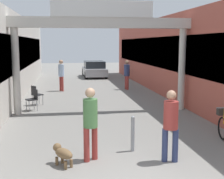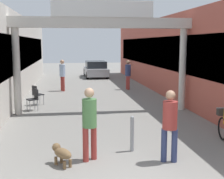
% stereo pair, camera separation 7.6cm
% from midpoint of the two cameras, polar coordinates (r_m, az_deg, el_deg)
% --- Properties ---
extents(storefront_right, '(3.00, 26.00, 4.15)m').
position_cam_midpoint_polar(storefront_right, '(17.41, 13.52, 5.93)').
color(storefront_right, '#B25142').
rests_on(storefront_right, ground_plane).
extents(arcade_sign_gateway, '(7.40, 0.47, 4.41)m').
position_cam_midpoint_polar(arcade_sign_gateway, '(12.47, -2.00, 10.23)').
color(arcade_sign_gateway, beige).
rests_on(arcade_sign_gateway, ground_plane).
extents(pedestrian_with_dog, '(0.47, 0.47, 1.75)m').
position_cam_midpoint_polar(pedestrian_with_dog, '(7.35, -4.27, -5.44)').
color(pedestrian_with_dog, '#99332D').
rests_on(pedestrian_with_dog, ground_plane).
extents(pedestrian_companion, '(0.41, 0.41, 1.70)m').
position_cam_midpoint_polar(pedestrian_companion, '(7.38, 10.39, -5.73)').
color(pedestrian_companion, navy).
rests_on(pedestrian_companion, ground_plane).
extents(pedestrian_carrying_crate, '(0.45, 0.45, 1.83)m').
position_cam_midpoint_polar(pedestrian_carrying_crate, '(18.40, -9.38, 2.99)').
color(pedestrian_carrying_crate, '#99332D').
rests_on(pedestrian_carrying_crate, ground_plane).
extents(pedestrian_elderly_walking, '(0.40, 0.40, 1.77)m').
position_cam_midpoint_polar(pedestrian_elderly_walking, '(18.80, 2.61, 3.09)').
color(pedestrian_elderly_walking, '#99332D').
rests_on(pedestrian_elderly_walking, ground_plane).
extents(dog_on_leash, '(0.55, 0.66, 0.48)m').
position_cam_midpoint_polar(dog_on_leash, '(7.32, -9.35, -11.40)').
color(dog_on_leash, brown).
rests_on(dog_on_leash, ground_plane).
extents(bollard_post_metal, '(0.10, 0.10, 0.93)m').
position_cam_midpoint_polar(bollard_post_metal, '(8.11, 3.53, -7.99)').
color(bollard_post_metal, gray).
rests_on(bollard_post_metal, ground_plane).
extents(cafe_chair_black_nearer, '(0.54, 0.54, 0.89)m').
position_cam_midpoint_polar(cafe_chair_black_nearer, '(13.32, -14.36, -1.45)').
color(cafe_chair_black_nearer, gray).
rests_on(cafe_chair_black_nearer, ground_plane).
extents(cafe_chair_black_farther, '(0.56, 0.56, 0.89)m').
position_cam_midpoint_polar(cafe_chair_black_farther, '(14.43, -13.91, -0.69)').
color(cafe_chair_black_farther, gray).
rests_on(cafe_chair_black_farther, ground_plane).
extents(parked_car_silver, '(1.84, 4.02, 1.33)m').
position_cam_midpoint_polar(parked_car_silver, '(25.90, -3.35, 3.71)').
color(parked_car_silver, '#99999E').
rests_on(parked_car_silver, ground_plane).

